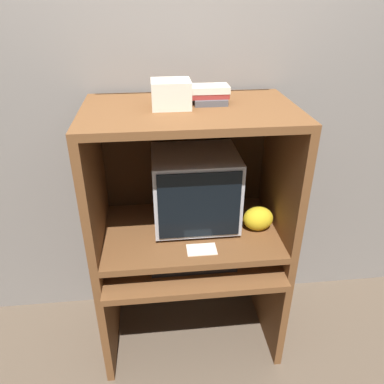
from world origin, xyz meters
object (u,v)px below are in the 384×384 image
object	(u,v)px
mouse	(247,257)
storage_box	(171,94)
crt_monitor	(195,189)
book_stack	(210,95)
keyboard	(193,263)
snack_bag	(258,219)

from	to	relation	value
mouse	storage_box	xyz separation A→B (m)	(-0.37, 0.14, 0.84)
storage_box	crt_monitor	bearing A→B (deg)	22.69
crt_monitor	book_stack	distance (m)	0.50
crt_monitor	keyboard	bearing A→B (deg)	-99.80
keyboard	book_stack	xyz separation A→B (m)	(0.10, 0.21, 0.83)
keyboard	snack_bag	distance (m)	0.42
mouse	book_stack	world-z (taller)	book_stack
crt_monitor	mouse	bearing A→B (deg)	-36.16
book_stack	snack_bag	bearing A→B (deg)	-21.51
snack_bag	storage_box	size ratio (longest dim) A/B	0.92
keyboard	book_stack	world-z (taller)	book_stack
mouse	snack_bag	distance (m)	0.21
keyboard	book_stack	size ratio (longest dim) A/B	2.44
mouse	book_stack	xyz separation A→B (m)	(-0.19, 0.19, 0.82)
keyboard	snack_bag	size ratio (longest dim) A/B	2.71
crt_monitor	storage_box	distance (m)	0.53
snack_bag	book_stack	bearing A→B (deg)	158.49
keyboard	mouse	size ratio (longest dim) A/B	5.99
crt_monitor	mouse	size ratio (longest dim) A/B	6.08
mouse	book_stack	bearing A→B (deg)	134.80
crt_monitor	mouse	distance (m)	0.46
crt_monitor	snack_bag	distance (m)	0.37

